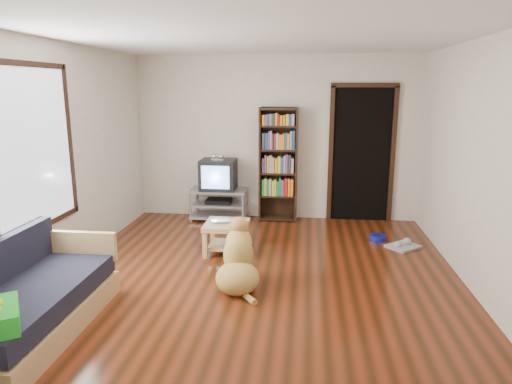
# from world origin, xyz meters

# --- Properties ---
(ground) EXTENTS (5.00, 5.00, 0.00)m
(ground) POSITION_xyz_m (0.00, 0.00, 0.00)
(ground) COLOR #612410
(ground) RESTS_ON ground
(ceiling) EXTENTS (5.00, 5.00, 0.00)m
(ceiling) POSITION_xyz_m (0.00, 0.00, 2.60)
(ceiling) COLOR white
(ceiling) RESTS_ON ground
(wall_back) EXTENTS (4.50, 0.00, 4.50)m
(wall_back) POSITION_xyz_m (0.00, 2.50, 1.30)
(wall_back) COLOR beige
(wall_back) RESTS_ON ground
(wall_front) EXTENTS (4.50, 0.00, 4.50)m
(wall_front) POSITION_xyz_m (0.00, -2.50, 1.30)
(wall_front) COLOR beige
(wall_front) RESTS_ON ground
(wall_left) EXTENTS (0.00, 5.00, 5.00)m
(wall_left) POSITION_xyz_m (-2.25, 0.00, 1.30)
(wall_left) COLOR beige
(wall_left) RESTS_ON ground
(wall_right) EXTENTS (0.00, 5.00, 5.00)m
(wall_right) POSITION_xyz_m (2.25, 0.00, 1.30)
(wall_right) COLOR beige
(wall_right) RESTS_ON ground
(laptop) EXTENTS (0.41, 0.31, 0.03)m
(laptop) POSITION_xyz_m (-0.51, 0.72, 0.41)
(laptop) COLOR silver
(laptop) RESTS_ON coffee_table
(dog_bowl) EXTENTS (0.22, 0.22, 0.08)m
(dog_bowl) POSITION_xyz_m (1.51, 1.44, 0.04)
(dog_bowl) COLOR navy
(dog_bowl) RESTS_ON ground
(grey_rag) EXTENTS (0.51, 0.50, 0.03)m
(grey_rag) POSITION_xyz_m (1.81, 1.19, 0.01)
(grey_rag) COLOR #9D9D9D
(grey_rag) RESTS_ON ground
(window) EXTENTS (0.03, 1.46, 1.70)m
(window) POSITION_xyz_m (-2.23, -0.50, 1.50)
(window) COLOR white
(window) RESTS_ON wall_left
(doorway) EXTENTS (1.03, 0.05, 2.19)m
(doorway) POSITION_xyz_m (1.35, 2.48, 1.12)
(doorway) COLOR black
(doorway) RESTS_ON wall_back
(tv_stand) EXTENTS (0.90, 0.45, 0.50)m
(tv_stand) POSITION_xyz_m (-0.90, 2.25, 0.27)
(tv_stand) COLOR #99999E
(tv_stand) RESTS_ON ground
(crt_tv) EXTENTS (0.55, 0.52, 0.58)m
(crt_tv) POSITION_xyz_m (-0.90, 2.27, 0.74)
(crt_tv) COLOR black
(crt_tv) RESTS_ON tv_stand
(bookshelf) EXTENTS (0.60, 0.30, 1.80)m
(bookshelf) POSITION_xyz_m (0.05, 2.34, 1.00)
(bookshelf) COLOR black
(bookshelf) RESTS_ON ground
(sofa) EXTENTS (0.80, 1.80, 0.80)m
(sofa) POSITION_xyz_m (-1.87, -1.38, 0.26)
(sofa) COLOR tan
(sofa) RESTS_ON ground
(coffee_table) EXTENTS (0.55, 0.55, 0.40)m
(coffee_table) POSITION_xyz_m (-0.51, 0.75, 0.28)
(coffee_table) COLOR tan
(coffee_table) RESTS_ON ground
(dog) EXTENTS (0.51, 0.88, 0.74)m
(dog) POSITION_xyz_m (-0.21, -0.24, 0.27)
(dog) COLOR tan
(dog) RESTS_ON ground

